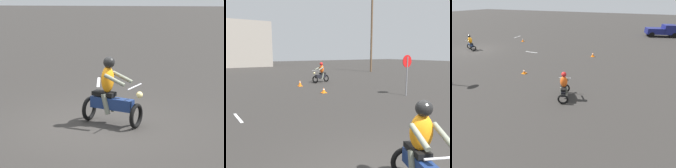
{
  "view_description": "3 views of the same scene",
  "coord_description": "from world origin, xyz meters",
  "views": [
    {
      "loc": [
        -10.0,
        -1.19,
        3.33
      ],
      "look_at": [
        0.15,
        -0.35,
        1.0
      ],
      "focal_mm": 70.0,
      "sensor_mm": 36.0,
      "label": 1
    },
    {
      "loc": [
        -2.86,
        -2.46,
        2.42
      ],
      "look_at": [
        2.8,
        6.49,
        0.9
      ],
      "focal_mm": 35.0,
      "sensor_mm": 36.0,
      "label": 2
    },
    {
      "loc": [
        13.42,
        16.92,
        5.23
      ],
      "look_at": [
        5.45,
        13.33,
        0.9
      ],
      "focal_mm": 28.0,
      "sensor_mm": 36.0,
      "label": 3
    }
  ],
  "objects": [
    {
      "name": "traffic_cone_far_right",
      "position": [
        3.38,
        9.03,
        0.15
      ],
      "size": [
        0.32,
        0.32,
        0.32
      ],
      "color": "orange",
      "rests_on": "ground"
    },
    {
      "name": "motorcycle_rider_foreground",
      "position": [
        0.16,
        -0.32,
        0.73
      ],
      "size": [
        1.13,
        1.53,
        1.66
      ],
      "rotation": [
        0.0,
        0.0,
        2.72
      ],
      "color": "black",
      "rests_on": "ground"
    },
    {
      "name": "traffic_cone_near_right",
      "position": [
        -5.62,
        2.33,
        0.2
      ],
      "size": [
        0.32,
        0.32,
        0.41
      ],
      "color": "orange",
      "rests_on": "ground"
    },
    {
      "name": "lane_stripe_n",
      "position": [
        -1.8,
        6.21,
        0.0
      ],
      "size": [
        0.17,
        1.39,
        0.01
      ],
      "primitive_type": "cube",
      "rotation": [
        0.0,
        0.0,
        3.19
      ],
      "color": "silver",
      "rests_on": "ground"
    },
    {
      "name": "traffic_cone_near_left",
      "position": [
        -2.95,
        12.65,
        0.21
      ],
      "size": [
        0.32,
        0.32,
        0.43
      ],
      "color": "orange",
      "rests_on": "ground"
    },
    {
      "name": "traffic_cone_mid_center",
      "position": [
        3.2,
        12.32,
        0.22
      ],
      "size": [
        0.32,
        0.32,
        0.45
      ],
      "color": "orange",
      "rests_on": "ground"
    },
    {
      "name": "lane_stripe_w",
      "position": [
        -7.77,
        -0.24,
        0.0
      ],
      "size": [
        1.56,
        0.14,
        0.01
      ],
      "primitive_type": "cube",
      "rotation": [
        0.0,
        0.0,
        4.74
      ],
      "color": "silver",
      "rests_on": "ground"
    },
    {
      "name": "ground_plane",
      "position": [
        0.0,
        0.0,
        0.0
      ],
      "size": [
        120.0,
        120.0,
        0.0
      ],
      "primitive_type": "plane",
      "color": "#2D2B28"
    },
    {
      "name": "pickup_truck",
      "position": [
        -16.74,
        19.19,
        0.93
      ],
      "size": [
        2.93,
        4.49,
        1.73
      ],
      "rotation": [
        0.0,
        0.0,
        0.26
      ],
      "color": "black",
      "rests_on": "ground"
    },
    {
      "name": "motorcycle_rider_background",
      "position": [
        5.48,
        13.34,
        0.73
      ],
      "size": [
        1.55,
        1.04,
        1.66
      ],
      "rotation": [
        0.0,
        0.0,
        1.9
      ],
      "color": "black",
      "rests_on": "ground"
    }
  ]
}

